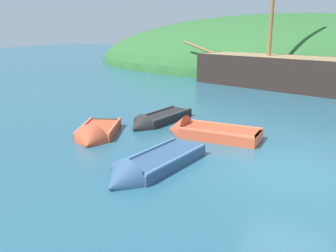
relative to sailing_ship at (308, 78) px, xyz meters
name	(u,v)px	position (x,y,z in m)	size (l,w,h in m)	color
ground_plane	(293,173)	(1.44, -14.44, -0.80)	(120.00, 120.00, 0.00)	#285B70
shore_hill	(287,66)	(-3.70, 14.91, -0.80)	(42.69, 26.28, 10.45)	#2D602D
sailing_ship	(308,78)	(0.00, 0.00, 0.00)	(17.21, 7.23, 12.49)	black
rowboat_center	(147,169)	(-2.17, -16.22, -0.71)	(1.67, 3.89, 1.15)	#335175
rowboat_outer_left	(95,136)	(-5.50, -14.27, -0.71)	(2.32, 3.18, 1.20)	#C64C2D
rowboat_outer_right	(205,133)	(-2.01, -12.31, -0.67)	(3.49, 1.31, 1.20)	#C64C2D
rowboat_near_dock	(156,121)	(-4.51, -11.48, -0.70)	(1.46, 3.65, 0.97)	black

